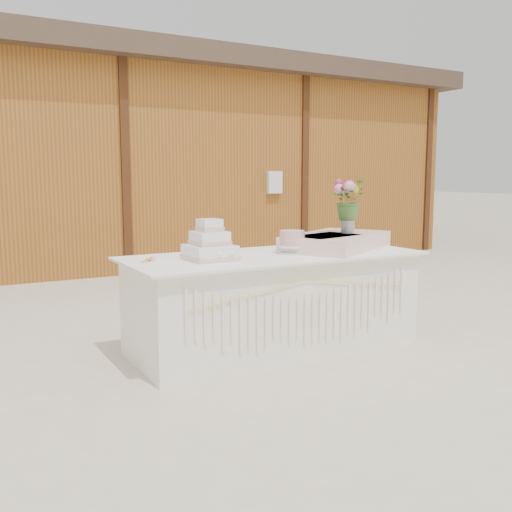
{
  "coord_description": "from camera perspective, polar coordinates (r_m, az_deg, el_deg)",
  "views": [
    {
      "loc": [
        -2.34,
        -3.86,
        1.38
      ],
      "look_at": [
        0.0,
        0.3,
        0.72
      ],
      "focal_mm": 40.0,
      "sensor_mm": 36.0,
      "label": 1
    }
  ],
  "objects": [
    {
      "name": "bouquet",
      "position": [
        4.98,
        9.23,
        6.12
      ],
      "size": [
        0.38,
        0.35,
        0.35
      ],
      "primitive_type": "imported",
      "rotation": [
        0.0,
        0.0,
        0.32
      ],
      "color": "#416C2B",
      "rests_on": "flower_vase"
    },
    {
      "name": "pink_cake_stand",
      "position": [
        4.61,
        3.64,
        1.54
      ],
      "size": [
        0.26,
        0.26,
        0.19
      ],
      "color": "white",
      "rests_on": "cake_table"
    },
    {
      "name": "loose_flowers",
      "position": [
        4.23,
        -10.44,
        -0.42
      ],
      "size": [
        0.28,
        0.41,
        0.02
      ],
      "primitive_type": null,
      "rotation": [
        0.0,
        0.0,
        0.36
      ],
      "color": "pink",
      "rests_on": "cake_table"
    },
    {
      "name": "flower_vase",
      "position": [
        5.0,
        9.17,
        3.2
      ],
      "size": [
        0.12,
        0.12,
        0.16
      ],
      "primitive_type": "cylinder",
      "color": "#AAAAAF",
      "rests_on": "satin_runner"
    },
    {
      "name": "satin_runner",
      "position": [
        4.93,
        8.06,
        1.45
      ],
      "size": [
        1.2,
        1.03,
        0.13
      ],
      "primitive_type": "cube",
      "rotation": [
        0.0,
        0.0,
        0.5
      ],
      "color": "beige",
      "rests_on": "cake_table"
    },
    {
      "name": "ground",
      "position": [
        4.73,
        1.81,
        -9.12
      ],
      "size": [
        80.0,
        80.0,
        0.0
      ],
      "primitive_type": "plane",
      "color": "beige",
      "rests_on": "ground"
    },
    {
      "name": "wedding_cake",
      "position": [
        4.25,
        -4.65,
        1.0
      ],
      "size": [
        0.35,
        0.35,
        0.31
      ],
      "rotation": [
        0.0,
        0.0,
        0.03
      ],
      "color": "white",
      "rests_on": "cake_table"
    },
    {
      "name": "barn",
      "position": [
        10.13,
        -16.28,
        9.25
      ],
      "size": [
        12.6,
        4.6,
        3.3
      ],
      "color": "#93541E",
      "rests_on": "ground"
    },
    {
      "name": "cake_table",
      "position": [
        4.62,
        1.86,
        -4.54
      ],
      "size": [
        2.4,
        1.0,
        0.77
      ],
      "color": "white",
      "rests_on": "ground"
    }
  ]
}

